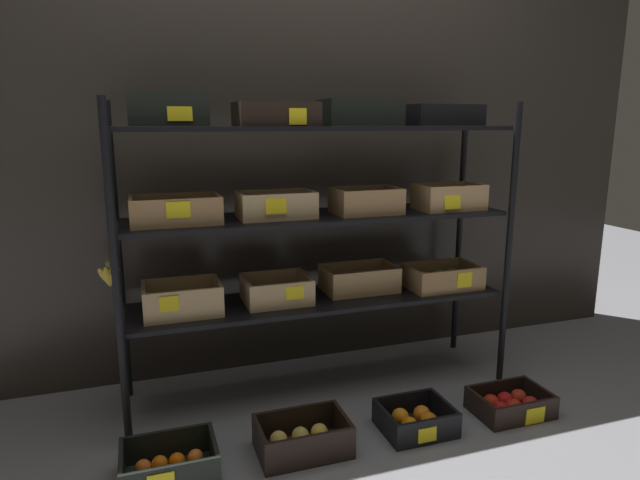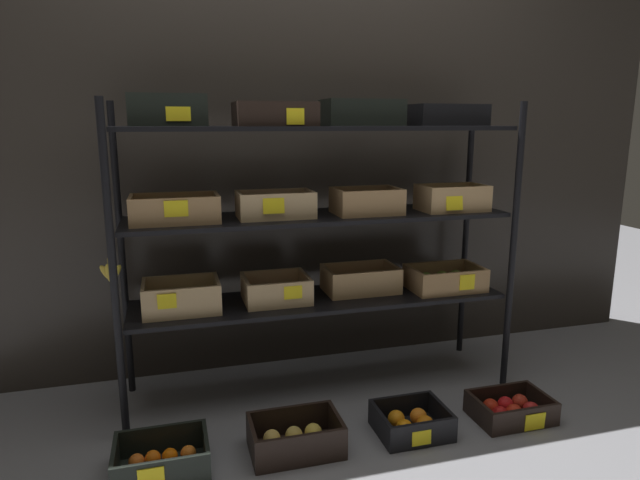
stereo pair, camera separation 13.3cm
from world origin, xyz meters
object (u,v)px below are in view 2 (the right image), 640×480
at_px(display_rack, 321,213).
at_px(crate_ground_apple_red, 510,409).
at_px(crate_ground_orange, 411,423).
at_px(crate_ground_apple_gold, 296,439).
at_px(crate_ground_tangerine, 162,462).

xyz_separation_m(display_rack, crate_ground_apple_red, (0.74, -0.52, -0.84)).
relative_size(crate_ground_orange, crate_ground_apple_red, 0.89).
bearing_deg(crate_ground_apple_gold, display_rack, 63.45).
distance_m(display_rack, crate_ground_apple_red, 1.23).
distance_m(crate_ground_orange, crate_ground_apple_red, 0.48).
relative_size(crate_ground_tangerine, crate_ground_orange, 1.16).
distance_m(display_rack, crate_ground_tangerine, 1.24).
relative_size(display_rack, crate_ground_orange, 6.42).
bearing_deg(crate_ground_apple_red, display_rack, 144.97).
distance_m(crate_ground_tangerine, crate_ground_apple_gold, 0.52).
bearing_deg(crate_ground_tangerine, display_rack, 33.29).
xyz_separation_m(crate_ground_tangerine, crate_ground_orange, (1.03, 0.00, -0.00)).
bearing_deg(crate_ground_apple_gold, crate_ground_apple_red, -1.09).
xyz_separation_m(crate_ground_apple_gold, crate_ground_apple_red, (0.99, -0.02, -0.01)).
height_order(crate_ground_orange, crate_ground_apple_red, crate_ground_orange).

